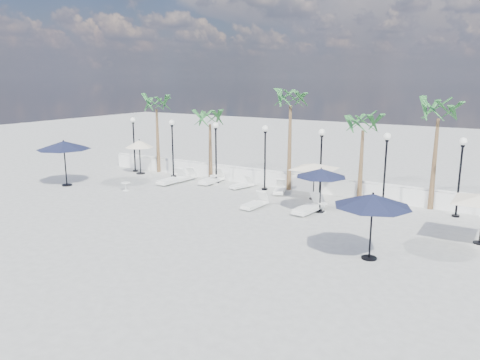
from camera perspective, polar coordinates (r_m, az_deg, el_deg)
The scene contains 30 objects.
ground at distance 22.68m, azimuth -4.92°, elevation -4.50°, with size 100.00×100.00×0.00m, color gray.
balustrade at distance 28.73m, azimuth 3.99°, elevation 0.12°, with size 26.00×0.30×1.01m.
lamppost_0 at distance 33.75m, azimuth -12.84°, elevation 5.18°, with size 0.36×0.36×3.84m.
lamppost_1 at distance 31.41m, azimuth -8.24°, elevation 4.84°, with size 0.36×0.36×3.84m.
lamppost_2 at distance 29.31m, azimuth -2.96°, elevation 4.40°, with size 0.36×0.36×3.84m.
lamppost_3 at distance 27.49m, azimuth 3.08°, elevation 3.86°, with size 0.36×0.36×3.84m.
lamppost_4 at distance 26.02m, azimuth 9.87°, elevation 3.21°, with size 0.36×0.36×3.84m.
lamppost_5 at distance 24.96m, azimuth 17.34°, elevation 2.43°, with size 0.36×0.36×3.84m.
lamppost_6 at distance 24.36m, azimuth 25.31°, elevation 1.55°, with size 0.36×0.36×3.84m.
palm_0 at distance 33.12m, azimuth -10.15°, elevation 8.71°, with size 2.60×2.60×5.50m.
palm_1 at distance 30.38m, azimuth -3.69°, elevation 7.08°, with size 2.60×2.60×4.70m.
palm_2 at distance 27.39m, azimuth 6.19°, elevation 9.30°, with size 2.60×2.60×6.10m.
palm_3 at distance 25.93m, azimuth 14.78°, elevation 6.20°, with size 2.60×2.60×4.90m.
palm_4 at distance 25.04m, azimuth 23.04°, elevation 7.20°, with size 2.60×2.60×5.70m.
lounger_0 at distance 30.48m, azimuth -6.79°, elevation 0.34°, with size 0.71×1.93×0.71m.
lounger_1 at distance 29.76m, azimuth -8.28°, elevation 0.07°, with size 0.82×2.21×0.81m.
lounger_2 at distance 29.57m, azimuth -3.46°, elevation 0.09°, with size 0.77×2.15×0.80m.
lounger_3 at distance 28.26m, azimuth 0.21°, elevation -0.59°, with size 0.96×1.74×0.62m.
lounger_4 at distance 24.06m, azimuth 1.82°, elevation -2.88°, with size 0.72×1.88×0.69m.
lounger_5 at distance 27.16m, azimuth 4.85°, elevation -1.15°, with size 1.12×1.83×0.65m.
lounger_6 at distance 23.44m, azimuth 8.38°, elevation -3.33°, with size 0.97×2.24×0.81m.
lounger_7 at distance 24.66m, azimuth 15.15°, elevation -3.00°, with size 0.65×1.67×0.61m.
side_table_0 at distance 28.44m, azimuth -13.75°, elevation -0.68°, with size 0.52×0.52×0.50m.
side_table_1 at distance 29.42m, azimuth -3.16°, elevation 0.15°, with size 0.56×0.56×0.54m.
side_table_2 at distance 23.69m, azimuth 10.08°, elevation -3.22°, with size 0.46×0.46×0.45m.
parasol_navy_left at distance 30.50m, azimuth -20.70°, elevation 3.97°, with size 3.23×3.23×2.85m.
parasol_navy_mid at distance 23.28m, azimuth 9.86°, elevation 0.85°, with size 2.52×2.52×2.26m.
parasol_navy_right at distance 17.55m, azimuth 15.87°, elevation -2.43°, with size 2.84×2.84×2.54m.
parasol_cream_sq_a at distance 25.71m, azimuth 9.06°, elevation 1.98°, with size 4.37×4.37×2.15m.
parasol_cream_small at distance 32.91m, azimuth -12.17°, elevation 4.27°, with size 1.96×1.96×2.41m.
Camera 1 is at (12.99, -17.38, 6.61)m, focal length 35.00 mm.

